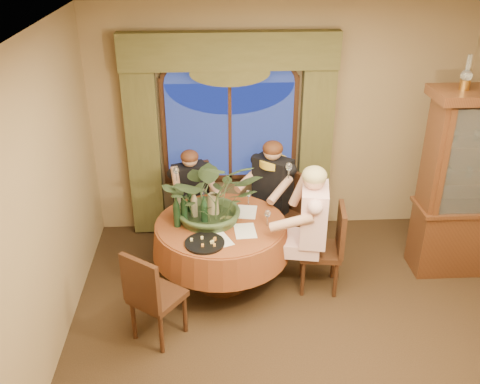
{
  "coord_description": "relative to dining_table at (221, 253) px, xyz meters",
  "views": [
    {
      "loc": [
        -0.8,
        -3.56,
        3.55
      ],
      "look_at": [
        -0.54,
        1.25,
        1.1
      ],
      "focal_mm": 40.0,
      "sensor_mm": 36.0,
      "label": 1
    }
  ],
  "objects": [
    {
      "name": "floor",
      "position": [
        0.74,
        -1.25,
        -0.38
      ],
      "size": [
        5.0,
        5.0,
        0.0
      ],
      "primitive_type": "plane",
      "color": "black",
      "rests_on": "ground"
    },
    {
      "name": "wall_back",
      "position": [
        0.74,
        1.25,
        1.02
      ],
      "size": [
        4.5,
        0.0,
        4.5
      ],
      "primitive_type": "plane",
      "rotation": [
        1.57,
        0.0,
        0.0
      ],
      "color": "#8D7551",
      "rests_on": "ground"
    },
    {
      "name": "ceiling",
      "position": [
        0.74,
        -1.25,
        2.42
      ],
      "size": [
        5.0,
        5.0,
        0.0
      ],
      "primitive_type": "plane",
      "rotation": [
        3.14,
        0.0,
        0.0
      ],
      "color": "white",
      "rests_on": "wall_back"
    },
    {
      "name": "window",
      "position": [
        0.14,
        1.18,
        0.92
      ],
      "size": [
        1.62,
        0.1,
        1.32
      ],
      "primitive_type": null,
      "color": "navy",
      "rests_on": "wall_back"
    },
    {
      "name": "arched_transom",
      "position": [
        0.14,
        1.18,
        1.71
      ],
      "size": [
        1.6,
        0.06,
        0.44
      ],
      "primitive_type": null,
      "color": "navy",
      "rests_on": "wall_back"
    },
    {
      "name": "drapery_left",
      "position": [
        -0.89,
        1.13,
        0.8
      ],
      "size": [
        0.38,
        0.14,
        2.32
      ],
      "primitive_type": "cube",
      "color": "#484723",
      "rests_on": "floor"
    },
    {
      "name": "drapery_right",
      "position": [
        1.17,
        1.13,
        0.8
      ],
      "size": [
        0.38,
        0.14,
        2.32
      ],
      "primitive_type": "cube",
      "color": "#484723",
      "rests_on": "floor"
    },
    {
      "name": "swag_valance",
      "position": [
        0.14,
        1.1,
        1.9
      ],
      "size": [
        2.45,
        0.16,
        0.42
      ],
      "primitive_type": null,
      "color": "#484723",
      "rests_on": "wall_back"
    },
    {
      "name": "dining_table",
      "position": [
        0.0,
        0.0,
        0.0
      ],
      "size": [
        1.62,
        1.62,
        0.75
      ],
      "primitive_type": "cylinder",
      "rotation": [
        0.0,
        0.0,
        0.12
      ],
      "color": "maroon",
      "rests_on": "floor"
    },
    {
      "name": "china_cabinet",
      "position": [
        2.75,
        0.13,
        0.67
      ],
      "size": [
        1.3,
        0.51,
        2.09
      ],
      "primitive_type": "cube",
      "color": "#3C1F11",
      "rests_on": "floor"
    },
    {
      "name": "oil_lamp_left",
      "position": [
        2.38,
        0.13,
        1.88
      ],
      "size": [
        0.11,
        0.11,
        0.34
      ],
      "primitive_type": null,
      "color": "#A5722D",
      "rests_on": "china_cabinet"
    },
    {
      "name": "chair_right",
      "position": [
        1.03,
        -0.14,
        0.1
      ],
      "size": [
        0.47,
        0.47,
        0.96
      ],
      "primitive_type": "cube",
      "rotation": [
        0.0,
        0.0,
        1.44
      ],
      "color": "black",
      "rests_on": "floor"
    },
    {
      "name": "chair_back_right",
      "position": [
        0.69,
        0.64,
        0.1
      ],
      "size": [
        0.59,
        0.59,
        0.96
      ],
      "primitive_type": "cube",
      "rotation": [
        0.0,
        0.0,
        -3.96
      ],
      "color": "black",
      "rests_on": "floor"
    },
    {
      "name": "chair_back",
      "position": [
        -0.27,
        0.88,
        0.1
      ],
      "size": [
        0.52,
        0.52,
        0.96
      ],
      "primitive_type": "cube",
      "rotation": [
        0.0,
        0.0,
        -2.85
      ],
      "color": "black",
      "rests_on": "floor"
    },
    {
      "name": "chair_front_left",
      "position": [
        -0.61,
        -0.82,
        0.1
      ],
      "size": [
        0.59,
        0.59,
        0.96
      ],
      "primitive_type": "cube",
      "rotation": [
        0.0,
        0.0,
        -0.64
      ],
      "color": "black",
      "rests_on": "floor"
    },
    {
      "name": "person_pink",
      "position": [
        0.94,
        -0.17,
        0.35
      ],
      "size": [
        0.56,
        0.59,
        1.44
      ],
      "primitive_type": null,
      "rotation": [
        0.0,
        0.0,
        1.39
      ],
      "color": "beige",
      "rests_on": "floor"
    },
    {
      "name": "person_back",
      "position": [
        -0.34,
        0.86,
        0.24
      ],
      "size": [
        0.55,
        0.53,
        1.22
      ],
      "primitive_type": null,
      "rotation": [
        0.0,
        0.0,
        -2.77
      ],
      "color": "black",
      "rests_on": "floor"
    },
    {
      "name": "person_scarf",
      "position": [
        0.62,
        0.73,
        0.31
      ],
      "size": [
        0.66,
        0.66,
        1.37
      ],
      "primitive_type": null,
      "rotation": [
        0.0,
        0.0,
        -3.85
      ],
      "color": "black",
      "rests_on": "floor"
    },
    {
      "name": "stoneware_vase",
      "position": [
        -0.08,
        0.15,
        0.5
      ],
      "size": [
        0.14,
        0.14,
        0.26
      ],
      "primitive_type": null,
      "color": "tan",
      "rests_on": "dining_table"
    },
    {
      "name": "centerpiece_plant",
      "position": [
        -0.07,
        0.09,
        1.01
      ],
      "size": [
        1.0,
        1.11,
        0.87
      ],
      "primitive_type": "imported",
      "color": "#374E2D",
      "rests_on": "dining_table"
    },
    {
      "name": "olive_bowl",
      "position": [
        0.06,
        -0.02,
        0.4
      ],
      "size": [
        0.15,
        0.15,
        0.05
      ],
      "primitive_type": "imported",
      "color": "brown",
      "rests_on": "dining_table"
    },
    {
      "name": "cheese_platter",
      "position": [
        -0.17,
        -0.41,
        0.39
      ],
      "size": [
        0.39,
        0.39,
        0.02
      ],
      "primitive_type": "cylinder",
      "color": "black",
      "rests_on": "dining_table"
    },
    {
      "name": "wine_bottle_0",
      "position": [
        -0.45,
        -0.05,
        0.54
      ],
      "size": [
        0.07,
        0.07,
        0.33
      ],
      "primitive_type": "cylinder",
      "color": "black",
      "rests_on": "dining_table"
    },
    {
      "name": "wine_bottle_1",
      "position": [
        -0.31,
        0.2,
        0.54
      ],
      "size": [
        0.07,
        0.07,
        0.33
      ],
      "primitive_type": "cylinder",
      "color": "black",
      "rests_on": "dining_table"
    },
    {
      "name": "wine_bottle_2",
      "position": [
        -0.45,
        0.14,
        0.54
      ],
      "size": [
        0.07,
        0.07,
        0.33
      ],
      "primitive_type": "cylinder",
      "color": "tan",
      "rests_on": "dining_table"
    },
    {
      "name": "wine_bottle_3",
      "position": [
        -0.27,
        0.08,
        0.54
      ],
      "size": [
        0.07,
        0.07,
        0.33
      ],
      "primitive_type": "cylinder",
      "color": "tan",
      "rests_on": "dining_table"
    },
    {
      "name": "wine_bottle_4",
      "position": [
        -0.37,
        -0.01,
        0.54
      ],
      "size": [
        0.07,
        0.07,
        0.33
      ],
      "primitive_type": "cylinder",
      "color": "black",
      "rests_on": "dining_table"
    },
    {
      "name": "wine_bottle_5",
      "position": [
        -0.17,
        -0.05,
        0.54
      ],
      "size": [
        0.07,
        0.07,
        0.33
      ],
      "primitive_type": "cylinder",
      "color": "black",
      "rests_on": "dining_table"
    },
    {
      "name": "tasting_paper_0",
      "position": [
        0.24,
        -0.19,
        0.38
      ],
      "size": [
        0.23,
        0.31,
        0.0
      ],
      "primitive_type": "cube",
      "rotation": [
        0.0,
        0.0,
        0.06
      ],
      "color": "white",
      "rests_on": "dining_table"
    },
    {
      "name": "tasting_paper_1",
      "position": [
        0.28,
        0.2,
        0.38
      ],
      "size": [
        0.26,
        0.33,
        0.0
      ],
      "primitive_type": "cube",
      "rotation": [
        0.0,
        0.0,
        -0.16
      ],
      "color": "white",
      "rests_on": "dining_table"
    },
    {
      "name": "tasting_paper_2",
      "position": [
        -0.03,
        -0.34,
        0.38
      ],
      "size": [
        0.31,
        0.36,
        0.0
      ],
      "primitive_type": "cube",
      "rotation": [
        0.0,
        0.0,
        0.41
      ],
      "color": "white",
      "rests_on": "dining_table"
    },
    {
      "name": "wine_glass_person_pink",
      "position": [
        0.48,
        -0.09,
        0.46
      ],
      "size": [
        0.07,
        0.07,
        0.18
      ],
      "primitive_type": null,
      "color": "silver",
      "rests_on": "dining_table"
    },
    {
      "name": "wine_glass_person_back",
      "position": [
        -0.18,
        0.45,
        0.46
      ],
      "size": [
        0.07,
        0.07,
        0.18
      ],
      "primitive_type": null,
      "color": "silver",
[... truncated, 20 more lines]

